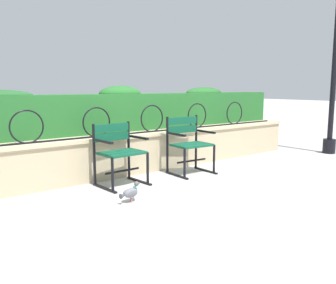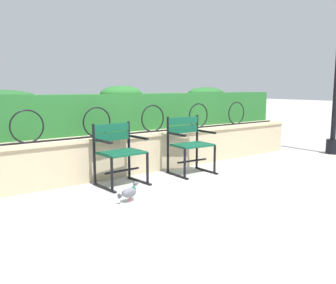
{
  "view_description": "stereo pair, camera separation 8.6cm",
  "coord_description": "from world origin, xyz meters",
  "px_view_note": "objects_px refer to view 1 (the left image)",
  "views": [
    {
      "loc": [
        -3.03,
        -3.75,
        1.3
      ],
      "look_at": [
        0.0,
        0.11,
        0.55
      ],
      "focal_mm": 38.8,
      "sensor_mm": 36.0,
      "label": 1
    },
    {
      "loc": [
        -2.96,
        -3.8,
        1.3
      ],
      "look_at": [
        0.0,
        0.11,
        0.55
      ],
      "focal_mm": 38.8,
      "sensor_mm": 36.0,
      "label": 2
    }
  ],
  "objects_px": {
    "park_chair_left": "(119,151)",
    "lamppost": "(335,64)",
    "park_chair_right": "(189,143)",
    "pigeon_near_chairs": "(131,193)"
  },
  "relations": [
    {
      "from": "lamppost",
      "to": "park_chair_left",
      "type": "bearing_deg",
      "value": 173.08
    },
    {
      "from": "park_chair_left",
      "to": "park_chair_right",
      "type": "relative_size",
      "value": 0.95
    },
    {
      "from": "pigeon_near_chairs",
      "to": "lamppost",
      "type": "xyz_separation_m",
      "value": [
        4.74,
        0.19,
        1.63
      ]
    },
    {
      "from": "park_chair_left",
      "to": "lamppost",
      "type": "bearing_deg",
      "value": -6.92
    },
    {
      "from": "park_chair_right",
      "to": "lamppost",
      "type": "distance_m",
      "value": 3.55
    },
    {
      "from": "park_chair_left",
      "to": "pigeon_near_chairs",
      "type": "xyz_separation_m",
      "value": [
        -0.29,
        -0.74,
        -0.34
      ]
    },
    {
      "from": "park_chair_right",
      "to": "lamppost",
      "type": "xyz_separation_m",
      "value": [
        3.28,
        -0.47,
        1.27
      ]
    },
    {
      "from": "park_chair_left",
      "to": "pigeon_near_chairs",
      "type": "distance_m",
      "value": 0.86
    },
    {
      "from": "park_chair_left",
      "to": "lamppost",
      "type": "height_order",
      "value": "lamppost"
    },
    {
      "from": "park_chair_right",
      "to": "park_chair_left",
      "type": "bearing_deg",
      "value": 176.66
    }
  ]
}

